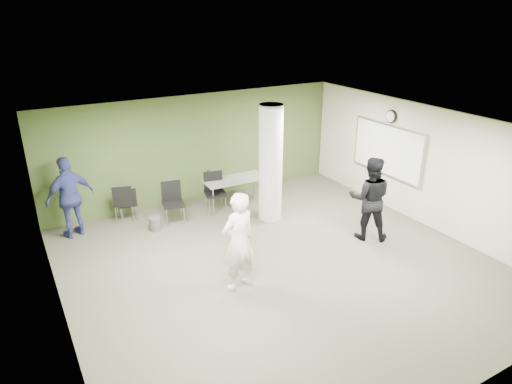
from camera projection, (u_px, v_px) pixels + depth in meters
floor at (279, 265)px, 9.17m from camera, size 8.00×8.00×0.00m
ceiling at (282, 129)px, 8.11m from camera, size 8.00×8.00×0.00m
wall_back at (198, 148)px, 11.85m from camera, size 8.00×2.80×0.02m
wall_left at (55, 254)px, 6.80m from camera, size 0.02×8.00×2.80m
wall_right_cream at (427, 167)px, 10.48m from camera, size 0.02×8.00×2.80m
column at (271, 164)px, 10.70m from camera, size 0.56×0.56×2.80m
whiteboard at (387, 150)px, 11.37m from camera, size 0.05×2.30×1.30m
wall_clock at (391, 116)px, 11.04m from camera, size 0.06×0.32×0.32m
folding_table at (233, 180)px, 11.63m from camera, size 1.60×0.74×1.00m
wastebasket at (155, 223)px, 10.56m from camera, size 0.28×0.28×0.32m
chair_back_left at (128, 202)px, 10.92m from camera, size 0.47×0.47×0.84m
chair_back_right at (123, 200)px, 10.84m from camera, size 0.59×0.59×0.94m
chair_table_left at (173, 199)px, 10.85m from camera, size 0.57×0.57×0.98m
chair_table_right at (215, 189)px, 11.42m from camera, size 0.59×0.59×1.00m
woman_white at (238, 242)px, 8.12m from camera, size 0.76×0.57×1.89m
man_black at (370, 198)px, 9.93m from camera, size 1.16×1.13×1.89m
man_blue at (70, 197)px, 10.03m from camera, size 1.18×0.76×1.86m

